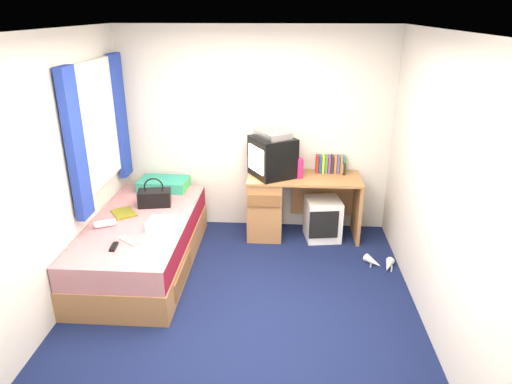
# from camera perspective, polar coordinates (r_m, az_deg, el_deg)

# --- Properties ---
(ground) EXTENTS (3.40, 3.40, 0.00)m
(ground) POSITION_cam_1_polar(r_m,az_deg,el_deg) (4.38, -1.68, -13.65)
(ground) COLOR #0C1438
(ground) RESTS_ON ground
(room_shell) EXTENTS (3.40, 3.40, 3.40)m
(room_shell) POSITION_cam_1_polar(r_m,az_deg,el_deg) (3.73, -1.93, 4.81)
(room_shell) COLOR white
(room_shell) RESTS_ON ground
(bed) EXTENTS (1.01, 2.00, 0.54)m
(bed) POSITION_cam_1_polar(r_m,az_deg,el_deg) (4.95, -13.91, -6.21)
(bed) COLOR #AD7948
(bed) RESTS_ON ground
(pillow) EXTENTS (0.58, 0.39, 0.12)m
(pillow) POSITION_cam_1_polar(r_m,az_deg,el_deg) (5.56, -11.46, 0.99)
(pillow) COLOR #1976A8
(pillow) RESTS_ON bed
(desk) EXTENTS (1.30, 0.55, 0.75)m
(desk) POSITION_cam_1_polar(r_m,az_deg,el_deg) (5.42, 3.02, -1.36)
(desk) COLOR #AD7948
(desk) RESTS_ON ground
(storage_cube) EXTENTS (0.44, 0.44, 0.49)m
(storage_cube) POSITION_cam_1_polar(r_m,az_deg,el_deg) (5.44, 8.32, -3.33)
(storage_cube) COLOR white
(storage_cube) RESTS_ON ground
(crt_tv) EXTENTS (0.60, 0.61, 0.45)m
(crt_tv) POSITION_cam_1_polar(r_m,az_deg,el_deg) (5.22, 2.05, 4.43)
(crt_tv) COLOR black
(crt_tv) RESTS_ON desk
(vcr) EXTENTS (0.45, 0.48, 0.07)m
(vcr) POSITION_cam_1_polar(r_m,az_deg,el_deg) (5.15, 2.14, 7.24)
(vcr) COLOR #A9A9AB
(vcr) RESTS_ON crt_tv
(book_row) EXTENTS (0.34, 0.13, 0.20)m
(book_row) POSITION_cam_1_polar(r_m,az_deg,el_deg) (5.44, 9.29, 3.47)
(book_row) COLOR maroon
(book_row) RESTS_ON desk
(picture_frame) EXTENTS (0.05, 0.12, 0.14)m
(picture_frame) POSITION_cam_1_polar(r_m,az_deg,el_deg) (5.42, 10.81, 2.96)
(picture_frame) COLOR black
(picture_frame) RESTS_ON desk
(pink_water_bottle) EXTENTS (0.08, 0.08, 0.22)m
(pink_water_bottle) POSITION_cam_1_polar(r_m,az_deg,el_deg) (5.20, 5.53, 2.90)
(pink_water_bottle) COLOR #DB1F5D
(pink_water_bottle) RESTS_ON desk
(aerosol_can) EXTENTS (0.07, 0.07, 0.20)m
(aerosol_can) POSITION_cam_1_polar(r_m,az_deg,el_deg) (5.27, 5.23, 3.07)
(aerosol_can) COLOR white
(aerosol_can) RESTS_ON desk
(handbag) EXTENTS (0.38, 0.25, 0.32)m
(handbag) POSITION_cam_1_polar(r_m,az_deg,el_deg) (5.10, -12.57, -0.66)
(handbag) COLOR black
(handbag) RESTS_ON bed
(towel) EXTENTS (0.29, 0.25, 0.09)m
(towel) POSITION_cam_1_polar(r_m,az_deg,el_deg) (4.57, -11.65, -3.98)
(towel) COLOR white
(towel) RESTS_ON bed
(magazine) EXTENTS (0.33, 0.35, 0.01)m
(magazine) POSITION_cam_1_polar(r_m,az_deg,el_deg) (5.01, -16.20, -2.54)
(magazine) COLOR gold
(magazine) RESTS_ON bed
(water_bottle) EXTENTS (0.21, 0.15, 0.07)m
(water_bottle) POSITION_cam_1_polar(r_m,az_deg,el_deg) (4.76, -18.36, -3.76)
(water_bottle) COLOR white
(water_bottle) RESTS_ON bed
(colour_swatch_fan) EXTENTS (0.21, 0.18, 0.01)m
(colour_swatch_fan) POSITION_cam_1_polar(r_m,az_deg,el_deg) (4.41, -15.66, -5.94)
(colour_swatch_fan) COLOR orange
(colour_swatch_fan) RESTS_ON bed
(remote_control) EXTENTS (0.07, 0.16, 0.02)m
(remote_control) POSITION_cam_1_polar(r_m,az_deg,el_deg) (4.34, -17.35, -6.54)
(remote_control) COLOR black
(remote_control) RESTS_ON bed
(window_assembly) EXTENTS (0.11, 1.42, 1.40)m
(window_assembly) POSITION_cam_1_polar(r_m,az_deg,el_deg) (4.96, -19.09, 7.59)
(window_assembly) COLOR silver
(window_assembly) RESTS_ON room_shell
(white_heels) EXTENTS (0.33, 0.30, 0.09)m
(white_heels) POSITION_cam_1_polar(r_m,az_deg,el_deg) (5.06, 15.33, -8.63)
(white_heels) COLOR silver
(white_heels) RESTS_ON ground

